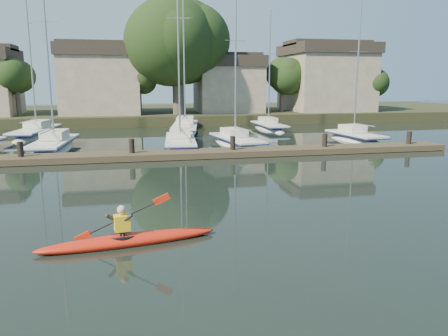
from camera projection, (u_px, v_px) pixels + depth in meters
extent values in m
plane|color=black|center=(241.00, 239.00, 12.54)|extent=(160.00, 160.00, 0.00)
ellipsoid|color=red|center=(129.00, 240.00, 12.14)|extent=(5.02, 1.41, 0.38)
cylinder|color=black|center=(123.00, 237.00, 12.06)|extent=(0.85, 0.85, 0.10)
imported|color=#2D2829|center=(122.00, 223.00, 11.98)|extent=(0.32, 0.43, 1.08)
cube|color=yellow|center=(122.00, 223.00, 11.98)|extent=(0.46, 0.37, 0.44)
sphere|color=tan|center=(121.00, 210.00, 11.91)|extent=(0.24, 0.24, 0.24)
cube|color=#473D28|center=(184.00, 154.00, 25.93)|extent=(34.00, 2.00, 0.35)
cylinder|color=black|center=(21.00, 158.00, 24.08)|extent=(0.32, 0.32, 1.80)
cylinder|color=black|center=(132.00, 154.00, 25.30)|extent=(0.32, 0.32, 1.80)
cylinder|color=black|center=(233.00, 151.00, 26.53)|extent=(0.32, 0.32, 1.80)
cylinder|color=black|center=(324.00, 148.00, 27.75)|extent=(0.32, 0.32, 1.80)
cylinder|color=black|center=(408.00, 145.00, 28.97)|extent=(0.32, 0.32, 1.80)
ellipsoid|color=white|center=(54.00, 155.00, 29.05)|extent=(2.79, 8.78, 1.93)
cube|color=white|center=(53.00, 141.00, 28.87)|extent=(2.57, 7.22, 0.14)
cube|color=navy|center=(53.00, 142.00, 28.88)|extent=(2.66, 7.40, 0.08)
cube|color=beige|center=(55.00, 135.00, 29.30)|extent=(1.60, 2.52, 0.56)
cylinder|color=#9EA0A5|center=(47.00, 45.00, 27.92)|extent=(0.12, 0.12, 12.20)
cylinder|color=#9EA0A5|center=(47.00, 131.00, 27.45)|extent=(0.33, 3.28, 0.08)
cylinder|color=#9EA0A5|center=(45.00, 21.00, 27.63)|extent=(1.62, 0.15, 0.03)
ellipsoid|color=white|center=(180.00, 151.00, 30.35)|extent=(2.93, 9.05, 1.88)
cube|color=white|center=(180.00, 139.00, 30.18)|extent=(2.67, 7.45, 0.14)
cube|color=navy|center=(180.00, 140.00, 30.19)|extent=(2.77, 7.63, 0.08)
cube|color=beige|center=(180.00, 133.00, 30.63)|extent=(1.62, 2.61, 0.54)
cylinder|color=#9EA0A5|center=(178.00, 42.00, 29.17)|extent=(0.12, 0.12, 12.84)
cylinder|color=#9EA0A5|center=(180.00, 129.00, 28.72)|extent=(0.41, 3.37, 0.08)
cylinder|color=#9EA0A5|center=(178.00, 18.00, 28.87)|extent=(1.58, 0.18, 0.03)
ellipsoid|color=white|center=(236.00, 150.00, 30.94)|extent=(3.11, 7.94, 1.84)
cube|color=white|center=(236.00, 138.00, 30.77)|extent=(2.82, 6.55, 0.14)
cube|color=navy|center=(236.00, 139.00, 30.78)|extent=(2.91, 6.71, 0.08)
cube|color=beige|center=(234.00, 132.00, 31.13)|extent=(1.65, 2.34, 0.53)
cylinder|color=#9EA0A5|center=(236.00, 60.00, 29.93)|extent=(0.12, 0.12, 10.63)
cylinder|color=#9EA0A5|center=(243.00, 129.00, 29.55)|extent=(0.49, 2.92, 0.08)
cylinder|color=#9EA0A5|center=(236.00, 41.00, 29.68)|extent=(1.53, 0.25, 0.03)
ellipsoid|color=white|center=(355.00, 145.00, 33.32)|extent=(2.72, 6.96, 1.84)
cube|color=white|center=(355.00, 134.00, 33.15)|extent=(2.50, 5.73, 0.14)
cube|color=navy|center=(355.00, 135.00, 33.16)|extent=(2.59, 5.87, 0.08)
cube|color=beige|center=(352.00, 129.00, 33.46)|extent=(1.54, 2.03, 0.53)
cylinder|color=#9EA0A5|center=(358.00, 68.00, 32.38)|extent=(0.12, 0.12, 9.69)
cylinder|color=#9EA0A5|center=(364.00, 125.00, 32.05)|extent=(0.34, 2.57, 0.08)
cylinder|color=#9EA0A5|center=(358.00, 52.00, 32.15)|extent=(1.55, 0.19, 0.03)
ellipsoid|color=white|center=(36.00, 140.00, 36.14)|extent=(3.45, 9.53, 1.97)
cube|color=white|center=(35.00, 129.00, 35.96)|extent=(3.11, 7.85, 0.14)
cube|color=navy|center=(36.00, 130.00, 35.97)|extent=(3.22, 8.05, 0.08)
cube|color=beige|center=(37.00, 124.00, 36.43)|extent=(1.80, 2.79, 0.57)
cylinder|color=#9EA0A5|center=(30.00, 44.00, 34.90)|extent=(0.12, 0.12, 13.46)
cylinder|color=#9EA0A5|center=(28.00, 121.00, 34.43)|extent=(0.58, 3.52, 0.08)
cylinder|color=#9EA0A5|center=(28.00, 23.00, 34.59)|extent=(1.64, 0.26, 0.03)
ellipsoid|color=white|center=(185.00, 135.00, 39.48)|extent=(3.94, 10.84, 2.02)
cube|color=white|center=(185.00, 125.00, 39.29)|extent=(3.52, 8.94, 0.15)
cube|color=navy|center=(185.00, 126.00, 39.31)|extent=(3.64, 9.16, 0.08)
cube|color=beige|center=(185.00, 120.00, 39.84)|extent=(1.95, 3.18, 0.58)
cylinder|color=#9EA0A5|center=(184.00, 39.00, 38.14)|extent=(0.13, 0.13, 14.87)
cylinder|color=#9EA0A5|center=(184.00, 117.00, 37.56)|extent=(0.75, 3.99, 0.08)
cylinder|color=#9EA0A5|center=(183.00, 18.00, 37.79)|extent=(1.68, 0.31, 0.03)
ellipsoid|color=white|center=(269.00, 133.00, 41.06)|extent=(2.05, 7.46, 1.77)
cube|color=white|center=(269.00, 124.00, 40.89)|extent=(1.94, 6.12, 0.13)
cube|color=navy|center=(269.00, 125.00, 40.91)|extent=(2.02, 6.27, 0.07)
cube|color=beige|center=(268.00, 120.00, 41.25)|extent=(1.33, 2.10, 0.51)
cylinder|color=#9EA0A5|center=(270.00, 68.00, 40.10)|extent=(0.11, 0.11, 10.23)
cylinder|color=#9EA0A5|center=(273.00, 117.00, 39.68)|extent=(0.11, 2.83, 0.07)
cylinder|color=#9EA0A5|center=(270.00, 54.00, 39.85)|extent=(1.49, 0.05, 0.03)
cube|color=#223018|center=(155.00, 113.00, 54.65)|extent=(90.00, 24.00, 1.00)
cube|color=#A99E87|center=(101.00, 85.00, 46.99)|extent=(8.00, 8.00, 6.00)
cube|color=#312B24|center=(99.00, 51.00, 46.29)|extent=(8.40, 8.40, 1.20)
cube|color=#A99E87|center=(228.00, 90.00, 49.94)|extent=(7.00, 7.00, 5.00)
cube|color=#312B24|center=(228.00, 62.00, 49.33)|extent=(7.35, 7.35, 1.20)
cube|color=#A99E87|center=(326.00, 83.00, 52.23)|extent=(9.00, 9.00, 6.50)
cube|color=#312B24|center=(327.00, 50.00, 51.48)|extent=(9.45, 9.45, 1.20)
cylinder|color=#554D44|center=(178.00, 90.00, 45.84)|extent=(1.20, 1.20, 5.00)
sphere|color=black|center=(177.00, 41.00, 44.86)|extent=(8.50, 8.50, 8.50)
cylinder|color=#554D44|center=(18.00, 101.00, 43.74)|extent=(0.48, 0.48, 3.00)
sphere|color=black|center=(16.00, 76.00, 43.25)|extent=(3.40, 3.40, 3.40)
cylinder|color=#554D44|center=(140.00, 101.00, 45.72)|extent=(0.38, 0.38, 2.80)
sphere|color=black|center=(139.00, 80.00, 45.29)|extent=(2.72, 2.72, 2.72)
cylinder|color=#554D44|center=(282.00, 98.00, 49.90)|extent=(0.50, 0.50, 3.20)
sphere|color=black|center=(282.00, 74.00, 49.38)|extent=(3.57, 3.57, 3.57)
cylinder|color=#554D44|center=(368.00, 100.00, 50.55)|extent=(0.41, 0.41, 2.60)
sphere|color=black|center=(369.00, 81.00, 50.13)|extent=(2.89, 2.89, 2.89)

